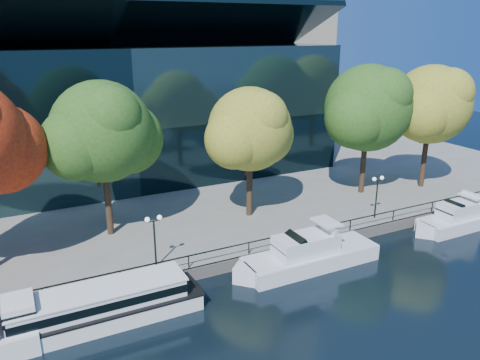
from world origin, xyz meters
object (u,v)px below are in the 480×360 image
tree_2 (104,134)px  tree_5 (432,106)px  tour_boat (87,308)px  lamp_1 (154,230)px  tree_4 (369,110)px  cruiser_far (458,218)px  tree_3 (252,131)px  lamp_2 (377,187)px  cruiser_near (306,254)px

tree_2 → tree_5: (33.87, -2.67, 0.21)m
tour_boat → tree_5: bearing=12.6°
tree_2 → lamp_1: (1.57, -7.43, -5.76)m
tour_boat → tree_4: size_ratio=1.12×
tour_boat → lamp_1: 7.24m
cruiser_far → lamp_1: size_ratio=2.49×
tree_2 → tree_3: 12.76m
cruiser_far → lamp_2: bearing=152.1°
tree_4 → lamp_2: tree_4 is taller
tree_2 → tree_5: tree_5 is taller
cruiser_far → tree_3: bearing=150.5°
tree_3 → lamp_2: bearing=-30.6°
cruiser_near → tour_boat: bearing=-179.5°
tree_5 → tree_3: bearing=177.0°
tour_boat → cruiser_near: bearing=0.5°
tree_2 → tree_3: bearing=-7.0°
cruiser_near → cruiser_far: size_ratio=1.22×
tour_boat → lamp_2: bearing=7.9°
tour_boat → tree_4: tree_4 is taller
cruiser_far → tree_3: (-16.81, 9.52, 8.03)m
cruiser_near → cruiser_far: 16.97m
tree_4 → lamp_1: bearing=-166.0°
lamp_2 → tree_4: bearing=57.8°
tree_2 → tree_3: tree_2 is taller
tree_5 → tour_boat: bearing=-167.4°
tree_4 → tree_5: (7.37, -1.43, 0.06)m
lamp_2 → tree_3: bearing=149.4°
tree_2 → cruiser_near: bearing=-41.4°
tree_3 → tree_5: size_ratio=0.90×
tour_boat → tree_2: 14.57m
tree_5 → lamp_2: tree_5 is taller
tour_boat → tree_5: 39.79m
cruiser_far → tree_4: bearing=106.7°
tree_4 → lamp_1: 26.36m
cruiser_far → tree_5: tree_5 is taller
tree_2 → lamp_2: tree_2 is taller
tree_3 → lamp_1: 13.53m
tree_4 → lamp_1: tree_4 is taller
tour_boat → lamp_1: size_ratio=3.75×
cruiser_near → tree_3: (0.16, 9.43, 7.96)m
lamp_2 → tree_5: bearing=22.9°
tour_boat → tree_5: size_ratio=1.13×
tree_2 → lamp_2: size_ratio=3.24×
tour_boat → tree_3: size_ratio=1.26×
tree_2 → tree_3: (12.64, -1.55, -0.68)m
cruiser_near → tree_3: tree_3 is taller
cruiser_far → lamp_2: (-6.86, 3.64, 2.94)m
lamp_1 → tree_2: bearing=101.9°
tour_boat → lamp_2: size_ratio=3.75×
tree_2 → tree_5: size_ratio=0.98×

